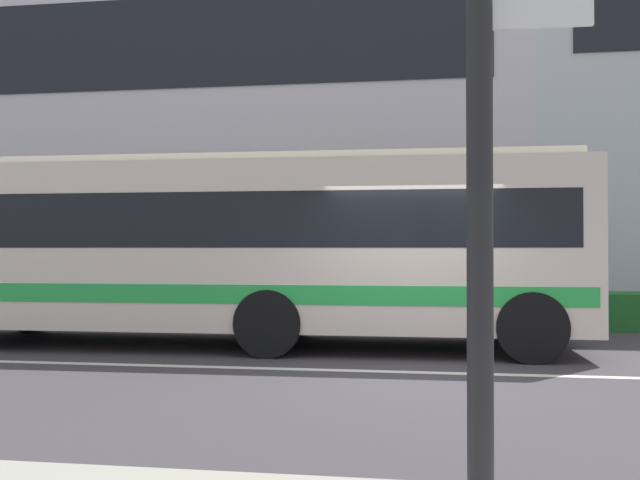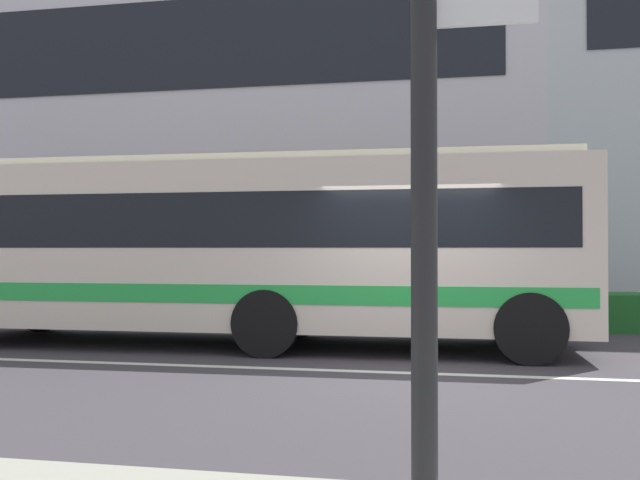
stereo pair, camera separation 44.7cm
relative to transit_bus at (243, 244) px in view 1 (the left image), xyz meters
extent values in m
plane|color=#3E3A3F|center=(2.79, -2.04, -1.68)|extent=(160.00, 160.00, 0.00)
cube|color=silver|center=(2.79, -2.04, -1.68)|extent=(60.00, 0.16, 0.01)
cube|color=#206427|center=(2.82, 3.30, -1.32)|extent=(19.75, 1.10, 0.72)
cube|color=silver|center=(-7.01, 11.99, 4.49)|extent=(25.55, 10.98, 12.35)
cube|color=black|center=(-7.01, 6.48, 5.48)|extent=(23.51, 0.04, 2.47)
cube|color=beige|center=(0.00, 0.00, -0.04)|extent=(10.86, 2.65, 2.58)
cube|color=black|center=(0.00, 0.00, 0.34)|extent=(10.21, 2.66, 0.83)
cube|color=green|center=(0.00, 0.00, -0.75)|extent=(10.65, 2.67, 0.28)
cube|color=beige|center=(0.00, 0.00, 1.31)|extent=(10.43, 2.24, 0.12)
cylinder|color=black|center=(-4.43, 1.09, -1.18)|extent=(1.00, 0.29, 1.00)
cylinder|color=black|center=(0.68, -1.14, -1.18)|extent=(1.00, 0.29, 1.00)
cylinder|color=black|center=(0.65, 1.16, -1.18)|extent=(1.00, 0.29, 1.00)
cylinder|color=black|center=(4.43, -1.09, -1.18)|extent=(1.00, 0.29, 1.00)
cylinder|color=black|center=(4.40, 1.21, -1.18)|extent=(1.00, 0.29, 1.00)
cylinder|color=black|center=(3.19, -7.20, 0.63)|extent=(0.14, 0.14, 4.33)
cube|color=silver|center=(3.49, -7.20, 1.15)|extent=(0.56, 0.03, 0.16)
camera|label=1|loc=(2.87, -10.85, -0.09)|focal=37.88mm
camera|label=2|loc=(3.31, -10.78, -0.09)|focal=37.88mm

